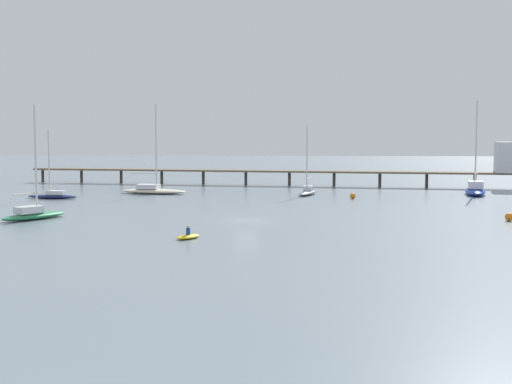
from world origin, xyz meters
The scene contains 10 objects.
ground_plane centered at (0.00, 0.00, 0.00)m, with size 400.00×400.00×0.00m, color slate.
pier centered at (16.55, 44.72, 3.50)m, with size 84.46×13.43×7.47m.
sailboat_navy centered at (-28.05, 21.71, 0.56)m, with size 7.36×2.74×9.23m.
sailboat_gray centered at (6.60, 29.32, 0.64)m, with size 3.48×6.87×10.05m.
sailboat_green centered at (-21.94, -0.46, 0.68)m, with size 5.83×7.72×11.74m.
sailboat_cream centered at (-16.08, 29.79, 0.66)m, with size 10.28×4.55×13.05m.
sailboat_blue centered at (30.78, 31.23, 0.84)m, with size 4.50×10.25×13.49m.
dinghy_yellow centered at (-3.88, -12.25, 0.21)m, with size 2.33×2.77×1.14m.
mooring_buoy_mid centered at (12.66, 23.92, 0.39)m, with size 0.77×0.77×0.77m, color orange.
mooring_buoy_inner centered at (26.60, 1.25, 0.42)m, with size 0.84×0.84×0.84m, color orange.
Camera 1 is at (5.46, -68.34, 8.84)m, focal length 47.71 mm.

